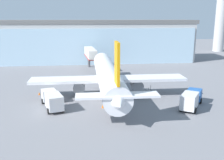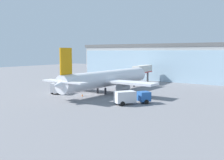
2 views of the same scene
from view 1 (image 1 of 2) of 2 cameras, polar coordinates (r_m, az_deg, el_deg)
name	(u,v)px [view 1 (image 1 of 2)]	position (r m, az deg, el deg)	size (l,w,h in m)	color
ground	(99,101)	(45.54, -2.87, -4.65)	(240.00, 240.00, 0.00)	slate
terminal_building	(92,41)	(85.34, -4.35, 8.49)	(65.48, 14.00, 13.22)	#AAAAAA
jet_bridge	(91,54)	(71.71, -4.70, 5.74)	(3.37, 11.61, 5.82)	beige
airplane	(108,76)	(48.56, -0.90, 0.90)	(28.12, 35.66, 11.19)	silver
catering_truck	(52,99)	(42.81, -12.85, -4.14)	(4.37, 7.62, 2.65)	silver
fuel_truck	(191,99)	(43.86, 16.83, -3.95)	(5.81, 7.33, 2.65)	#2659A5
baggage_cart	(146,91)	(50.33, 7.38, -2.35)	(2.60, 3.21, 1.50)	gray
safety_cone_nose	(103,106)	(42.21, -2.04, -5.75)	(0.36, 0.36, 0.55)	orange
safety_cone_wingtip	(39,93)	(50.91, -15.56, -2.84)	(0.36, 0.36, 0.55)	orange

